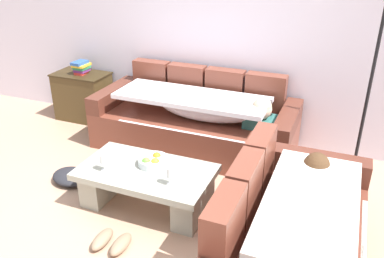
{
  "coord_description": "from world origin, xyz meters",
  "views": [
    {
      "loc": [
        1.36,
        -2.29,
        2.23
      ],
      "look_at": [
        0.02,
        1.0,
        0.55
      ],
      "focal_mm": 37.38,
      "sensor_mm": 36.0,
      "label": 1
    }
  ],
  "objects_px": {
    "wine_glass_near_left": "(104,159)",
    "side_cabinet": "(83,96)",
    "book_stack_on_cabinet": "(81,67)",
    "floor_lamp": "(366,74)",
    "couch_near_window": "(291,238)",
    "couch_along_wall": "(197,122)",
    "fruit_bowl": "(153,161)",
    "coffee_table": "(147,183)",
    "pair_of_shoes": "(111,242)",
    "wine_glass_near_right": "(170,173)",
    "crumpled_garment": "(71,177)",
    "open_magazine": "(167,171)"
  },
  "relations": [
    {
      "from": "couch_near_window",
      "to": "wine_glass_near_left",
      "type": "relative_size",
      "value": 10.61
    },
    {
      "from": "wine_glass_near_right",
      "to": "open_magazine",
      "type": "xyz_separation_m",
      "value": [
        -0.12,
        0.18,
        -0.11
      ]
    },
    {
      "from": "pair_of_shoes",
      "to": "crumpled_garment",
      "type": "distance_m",
      "value": 1.12
    },
    {
      "from": "couch_near_window",
      "to": "wine_glass_near_right",
      "type": "xyz_separation_m",
      "value": [
        -1.05,
        0.24,
        0.16
      ]
    },
    {
      "from": "fruit_bowl",
      "to": "open_magazine",
      "type": "relative_size",
      "value": 1.0
    },
    {
      "from": "couch_along_wall",
      "to": "side_cabinet",
      "type": "distance_m",
      "value": 1.76
    },
    {
      "from": "open_magazine",
      "to": "side_cabinet",
      "type": "height_order",
      "value": "side_cabinet"
    },
    {
      "from": "side_cabinet",
      "to": "pair_of_shoes",
      "type": "xyz_separation_m",
      "value": [
        1.73,
        -2.06,
        -0.28
      ]
    },
    {
      "from": "wine_glass_near_right",
      "to": "book_stack_on_cabinet",
      "type": "distance_m",
      "value": 2.58
    },
    {
      "from": "crumpled_garment",
      "to": "wine_glass_near_left",
      "type": "bearing_deg",
      "value": -19.69
    },
    {
      "from": "coffee_table",
      "to": "couch_along_wall",
      "type": "bearing_deg",
      "value": 89.44
    },
    {
      "from": "couch_near_window",
      "to": "fruit_bowl",
      "type": "xyz_separation_m",
      "value": [
        -1.33,
        0.47,
        0.09
      ]
    },
    {
      "from": "side_cabinet",
      "to": "wine_glass_near_left",
      "type": "bearing_deg",
      "value": -48.82
    },
    {
      "from": "wine_glass_near_left",
      "to": "side_cabinet",
      "type": "relative_size",
      "value": 0.23
    },
    {
      "from": "side_cabinet",
      "to": "book_stack_on_cabinet",
      "type": "bearing_deg",
      "value": -2.46
    },
    {
      "from": "couch_along_wall",
      "to": "coffee_table",
      "type": "distance_m",
      "value": 1.23
    },
    {
      "from": "fruit_bowl",
      "to": "wine_glass_near_left",
      "type": "relative_size",
      "value": 1.69
    },
    {
      "from": "fruit_bowl",
      "to": "wine_glass_near_right",
      "type": "distance_m",
      "value": 0.37
    },
    {
      "from": "wine_glass_near_right",
      "to": "floor_lamp",
      "type": "xyz_separation_m",
      "value": [
        1.38,
        1.33,
        0.62
      ]
    },
    {
      "from": "couch_along_wall",
      "to": "coffee_table",
      "type": "xyz_separation_m",
      "value": [
        -0.01,
        -1.23,
        -0.09
      ]
    },
    {
      "from": "floor_lamp",
      "to": "side_cabinet",
      "type": "bearing_deg",
      "value": 175.64
    },
    {
      "from": "book_stack_on_cabinet",
      "to": "pair_of_shoes",
      "type": "bearing_deg",
      "value": -50.37
    },
    {
      "from": "fruit_bowl",
      "to": "book_stack_on_cabinet",
      "type": "distance_m",
      "value": 2.23
    },
    {
      "from": "couch_along_wall",
      "to": "crumpled_garment",
      "type": "bearing_deg",
      "value": -127.9
    },
    {
      "from": "couch_along_wall",
      "to": "coffee_table",
      "type": "relative_size",
      "value": 1.91
    },
    {
      "from": "book_stack_on_cabinet",
      "to": "side_cabinet",
      "type": "bearing_deg",
      "value": 177.54
    },
    {
      "from": "coffee_table",
      "to": "wine_glass_near_right",
      "type": "xyz_separation_m",
      "value": [
        0.31,
        -0.14,
        0.26
      ]
    },
    {
      "from": "floor_lamp",
      "to": "crumpled_garment",
      "type": "relative_size",
      "value": 4.88
    },
    {
      "from": "book_stack_on_cabinet",
      "to": "coffee_table",
      "type": "bearing_deg",
      "value": -40.33
    },
    {
      "from": "side_cabinet",
      "to": "floor_lamp",
      "type": "height_order",
      "value": "floor_lamp"
    },
    {
      "from": "couch_near_window",
      "to": "fruit_bowl",
      "type": "distance_m",
      "value": 1.41
    },
    {
      "from": "floor_lamp",
      "to": "coffee_table",
      "type": "bearing_deg",
      "value": -144.77
    },
    {
      "from": "wine_glass_near_left",
      "to": "floor_lamp",
      "type": "bearing_deg",
      "value": 33.8
    },
    {
      "from": "wine_glass_near_right",
      "to": "pair_of_shoes",
      "type": "xyz_separation_m",
      "value": [
        -0.31,
        -0.47,
        -0.45
      ]
    },
    {
      "from": "couch_along_wall",
      "to": "wine_glass_near_right",
      "type": "relative_size",
      "value": 13.79
    },
    {
      "from": "book_stack_on_cabinet",
      "to": "floor_lamp",
      "type": "height_order",
      "value": "floor_lamp"
    },
    {
      "from": "wine_glass_near_right",
      "to": "couch_along_wall",
      "type": "bearing_deg",
      "value": 102.2
    },
    {
      "from": "wine_glass_near_left",
      "to": "fruit_bowl",
      "type": "bearing_deg",
      "value": 35.34
    },
    {
      "from": "couch_near_window",
      "to": "crumpled_garment",
      "type": "height_order",
      "value": "couch_near_window"
    },
    {
      "from": "wine_glass_near_left",
      "to": "wine_glass_near_right",
      "type": "relative_size",
      "value": 1.0
    },
    {
      "from": "couch_along_wall",
      "to": "floor_lamp",
      "type": "bearing_deg",
      "value": -1.18
    },
    {
      "from": "couch_along_wall",
      "to": "crumpled_garment",
      "type": "height_order",
      "value": "couch_along_wall"
    },
    {
      "from": "wine_glass_near_right",
      "to": "book_stack_on_cabinet",
      "type": "bearing_deg",
      "value": 141.76
    },
    {
      "from": "wine_glass_near_right",
      "to": "side_cabinet",
      "type": "relative_size",
      "value": 0.23
    },
    {
      "from": "couch_near_window",
      "to": "couch_along_wall",
      "type": "bearing_deg",
      "value": 39.95
    },
    {
      "from": "pair_of_shoes",
      "to": "fruit_bowl",
      "type": "bearing_deg",
      "value": 87.42
    },
    {
      "from": "couch_near_window",
      "to": "wine_glass_near_left",
      "type": "bearing_deg",
      "value": 82.6
    },
    {
      "from": "pair_of_shoes",
      "to": "open_magazine",
      "type": "bearing_deg",
      "value": 73.39
    },
    {
      "from": "coffee_table",
      "to": "crumpled_garment",
      "type": "xyz_separation_m",
      "value": [
        -0.9,
        0.05,
        -0.18
      ]
    },
    {
      "from": "fruit_bowl",
      "to": "wine_glass_near_left",
      "type": "xyz_separation_m",
      "value": [
        -0.36,
        -0.25,
        0.08
      ]
    }
  ]
}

